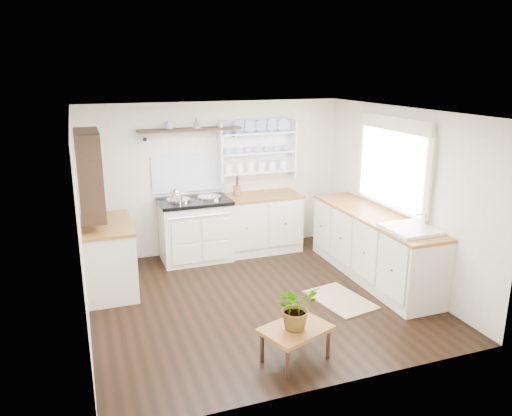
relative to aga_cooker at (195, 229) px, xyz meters
name	(u,v)px	position (x,y,z in m)	size (l,w,h in m)	color
floor	(258,298)	(0.42, -1.57, -0.47)	(4.00, 3.80, 0.01)	black
wall_back	(215,178)	(0.42, 0.33, 0.68)	(4.00, 0.02, 2.30)	beige
wall_right	(400,196)	(2.42, -1.57, 0.68)	(0.02, 3.80, 2.30)	beige
wall_left	(80,227)	(-1.58, -1.57, 0.68)	(0.02, 3.80, 2.30)	beige
ceiling	(258,112)	(0.42, -1.57, 1.83)	(4.00, 3.80, 0.01)	white
window	(393,163)	(2.37, -1.42, 1.09)	(0.08, 1.55, 1.22)	white
aga_cooker	(195,229)	(0.00, 0.00, 0.00)	(1.03, 0.72, 0.95)	silver
back_cabinets	(259,222)	(1.02, 0.03, -0.01)	(1.27, 0.63, 0.90)	beige
right_cabinets	(373,245)	(2.12, -1.47, -0.01)	(0.62, 2.43, 0.90)	beige
belfast_sink	(409,239)	(2.12, -2.22, 0.33)	(0.55, 0.60, 0.45)	white
left_cabinets	(109,256)	(-1.28, -0.67, -0.01)	(0.62, 1.13, 0.90)	beige
plate_rack	(256,150)	(1.07, 0.29, 1.08)	(1.20, 0.22, 0.90)	white
high_shelf	(190,130)	(0.02, 0.21, 1.44)	(1.50, 0.29, 0.16)	black
left_shelving	(89,173)	(-1.42, -0.67, 1.08)	(0.28, 0.80, 1.05)	black
kettle	(176,196)	(-0.28, -0.12, 0.56)	(0.17, 0.17, 0.20)	silver
utensil_crock	(237,190)	(0.69, 0.11, 0.51)	(0.12, 0.12, 0.14)	brown
center_table	(296,332)	(0.30, -2.97, -0.16)	(0.77, 0.65, 0.35)	brown
potted_plant	(296,307)	(0.30, -2.97, 0.11)	(0.40, 0.35, 0.45)	#3F7233
floor_rug	(340,300)	(1.36, -1.97, -0.46)	(0.55, 0.85, 0.02)	olive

